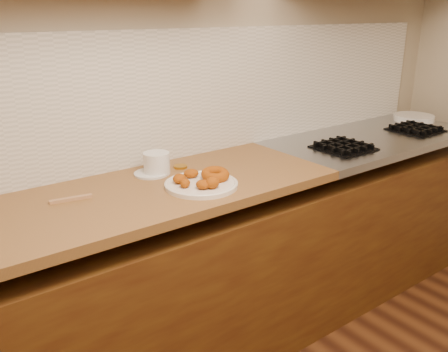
# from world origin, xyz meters

# --- Properties ---
(wall_back) EXTENTS (4.00, 0.02, 2.70)m
(wall_back) POSITION_xyz_m (0.00, 2.00, 1.35)
(wall_back) COLOR tan
(wall_back) RESTS_ON ground
(base_cabinet) EXTENTS (3.60, 0.60, 0.77)m
(base_cabinet) POSITION_xyz_m (0.00, 1.69, 0.39)
(base_cabinet) COLOR #573610
(base_cabinet) RESTS_ON floor
(butcher_block) EXTENTS (2.30, 0.62, 0.04)m
(butcher_block) POSITION_xyz_m (-0.65, 1.69, 0.88)
(butcher_block) COLOR brown
(butcher_block) RESTS_ON base_cabinet
(stovetop) EXTENTS (1.30, 0.62, 0.04)m
(stovetop) POSITION_xyz_m (1.15, 1.69, 0.88)
(stovetop) COLOR #9EA0A5
(stovetop) RESTS_ON base_cabinet
(backsplash) EXTENTS (3.60, 0.02, 0.60)m
(backsplash) POSITION_xyz_m (0.00, 1.99, 1.20)
(backsplash) COLOR silver
(backsplash) RESTS_ON wall_back
(burner_grates) EXTENTS (0.91, 0.26, 0.03)m
(burner_grates) POSITION_xyz_m (1.13, 1.61, 0.91)
(burner_grates) COLOR black
(burner_grates) RESTS_ON stovetop
(donut_plate) EXTENTS (0.30, 0.30, 0.02)m
(donut_plate) POSITION_xyz_m (-0.10, 1.59, 0.91)
(donut_plate) COLOR silver
(donut_plate) RESTS_ON butcher_block
(ring_donut) EXTENTS (0.13, 0.13, 0.05)m
(ring_donut) POSITION_xyz_m (-0.03, 1.59, 0.94)
(ring_donut) COLOR #A0470C
(ring_donut) RESTS_ON donut_plate
(fried_dough_chunks) EXTENTS (0.15, 0.22, 0.05)m
(fried_dough_chunks) POSITION_xyz_m (-0.13, 1.58, 0.94)
(fried_dough_chunks) COLOR #A0470C
(fried_dough_chunks) RESTS_ON donut_plate
(plastic_tub) EXTENTS (0.13, 0.13, 0.10)m
(plastic_tub) POSITION_xyz_m (-0.17, 1.83, 0.95)
(plastic_tub) COLOR silver
(plastic_tub) RESTS_ON butcher_block
(tub_lid) EXTENTS (0.18, 0.18, 0.01)m
(tub_lid) POSITION_xyz_m (-0.19, 1.84, 0.90)
(tub_lid) COLOR silver
(tub_lid) RESTS_ON butcher_block
(brass_jar_lid) EXTENTS (0.08, 0.08, 0.01)m
(brass_jar_lid) POSITION_xyz_m (-0.04, 1.84, 0.91)
(brass_jar_lid) COLOR #B6801C
(brass_jar_lid) RESTS_ON butcher_block
(wooden_utensil) EXTENTS (0.16, 0.05, 0.01)m
(wooden_utensil) POSITION_xyz_m (-0.58, 1.76, 0.91)
(wooden_utensil) COLOR #A8774E
(wooden_utensil) RESTS_ON butcher_block
(plate_stack) EXTENTS (0.25, 0.25, 0.04)m
(plate_stack) POSITION_xyz_m (1.68, 1.77, 0.92)
(plate_stack) COLOR silver
(plate_stack) RESTS_ON stovetop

